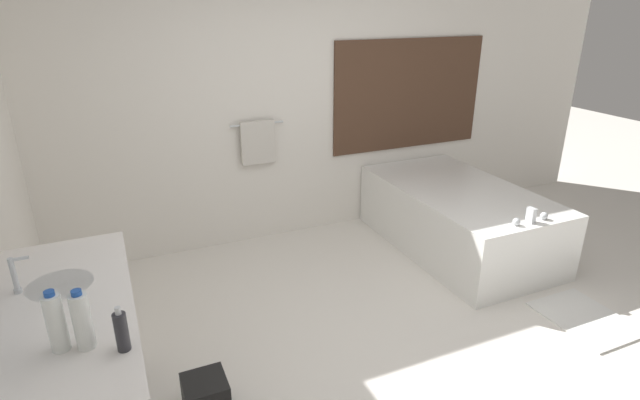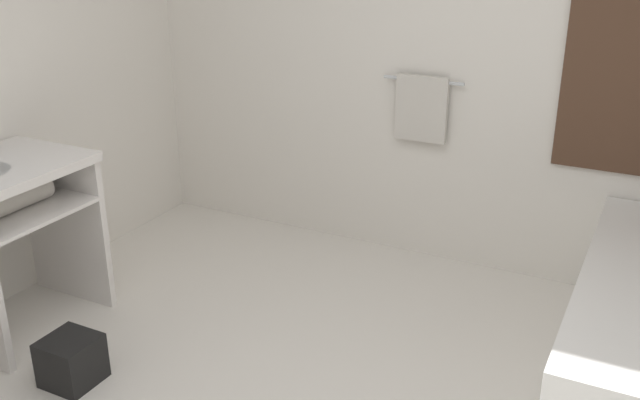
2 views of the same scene
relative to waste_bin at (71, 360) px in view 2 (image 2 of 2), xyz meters
The scene contains 2 objects.
wall_back_with_blinds 2.76m from the waste_bin, 57.84° to the left, with size 7.40×0.13×2.70m.
waste_bin is the anchor object (origin of this frame).
Camera 2 is at (1.06, -1.86, 2.06)m, focal length 40.00 mm.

